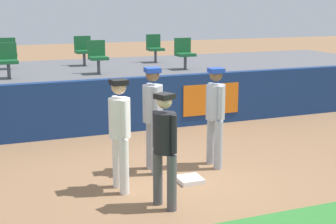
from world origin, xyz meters
TOP-DOWN VIEW (x-y plane):
  - ground_plane at (0.00, 0.00)m, footprint 60.00×60.00m
  - first_base at (0.19, -0.18)m, footprint 0.40×0.40m
  - player_fielder_home at (-0.98, -0.10)m, footprint 0.37×0.57m
  - player_runner_visitor at (0.95, 0.41)m, footprint 0.36×0.51m
  - player_coach_visitor at (-0.20, 0.55)m, footprint 0.38×0.52m
  - player_umpire at (-0.57, -0.98)m, footprint 0.42×0.45m
  - field_wall at (0.01, 3.41)m, footprint 18.00×0.26m
  - bleacher_platform at (0.00, 5.98)m, footprint 18.00×4.80m
  - seat_front_right at (2.25, 4.85)m, footprint 0.47×0.44m
  - seat_back_center at (-0.13, 6.65)m, footprint 0.48×0.44m
  - seat_back_right at (2.05, 6.65)m, footprint 0.45×0.44m
  - seat_front_center at (-0.14, 4.85)m, footprint 0.45×0.44m
  - seat_back_left at (-2.21, 6.65)m, footprint 0.47×0.44m
  - seat_front_left at (-2.31, 4.85)m, footprint 0.45×0.44m

SIDE VIEW (x-z plane):
  - ground_plane at x=0.00m, z-range 0.00..0.00m
  - first_base at x=0.19m, z-range 0.00..0.08m
  - bleacher_platform at x=0.00m, z-range 0.00..1.20m
  - field_wall at x=0.01m, z-range 0.00..1.27m
  - player_umpire at x=-0.57m, z-range 0.14..1.84m
  - player_fielder_home at x=-0.98m, z-range 0.14..1.94m
  - player_runner_visitor at x=0.95m, z-range 0.14..1.96m
  - player_coach_visitor at x=-0.20m, z-range 0.15..2.02m
  - seat_front_center at x=-0.14m, z-range 1.25..2.09m
  - seat_front_left at x=-2.31m, z-range 1.25..2.09m
  - seat_back_right at x=2.05m, z-range 1.25..2.09m
  - seat_back_left at x=-2.21m, z-range 1.25..2.09m
  - seat_front_right at x=2.25m, z-range 1.25..2.09m
  - seat_back_center at x=-0.13m, z-range 1.25..2.09m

